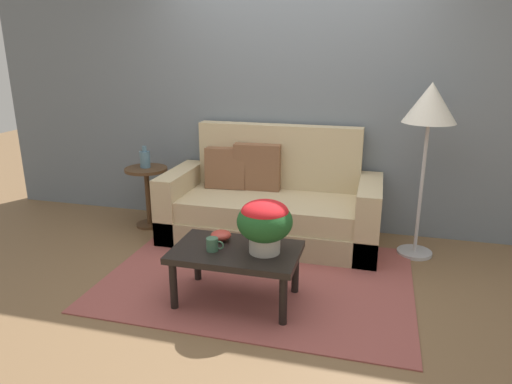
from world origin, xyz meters
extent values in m
plane|color=brown|center=(0.00, 0.00, 0.00)|extent=(14.00, 14.00, 0.00)
cube|color=slate|center=(0.00, 1.34, 1.43)|extent=(6.40, 0.12, 2.85)
cube|color=#994C47|center=(0.00, 0.04, 0.01)|extent=(2.35, 1.69, 0.01)
cube|color=tan|center=(-0.09, 0.81, 0.12)|extent=(1.98, 0.85, 0.24)
cube|color=tan|center=(-0.09, 0.79, 0.33)|extent=(1.58, 0.77, 0.19)
cube|color=tan|center=(-0.09, 1.16, 0.63)|extent=(1.58, 0.15, 0.83)
cube|color=tan|center=(-0.98, 0.81, 0.31)|extent=(0.20, 0.85, 0.63)
cube|color=tan|center=(0.80, 0.81, 0.31)|extent=(0.20, 0.85, 0.63)
cube|color=brown|center=(-0.58, 1.01, 0.63)|extent=(0.40, 0.21, 0.40)
cube|color=brown|center=(-0.27, 1.02, 0.65)|extent=(0.45, 0.16, 0.44)
cylinder|color=black|center=(-0.45, -0.54, 0.18)|extent=(0.05, 0.05, 0.36)
cylinder|color=black|center=(0.32, -0.54, 0.18)|extent=(0.05, 0.05, 0.36)
cylinder|color=black|center=(-0.45, -0.10, 0.18)|extent=(0.05, 0.05, 0.36)
cylinder|color=black|center=(0.32, -0.10, 0.18)|extent=(0.05, 0.05, 0.36)
cube|color=black|center=(-0.07, -0.32, 0.38)|extent=(0.88, 0.55, 0.05)
cylinder|color=#4C331E|center=(-1.37, 0.87, 0.01)|extent=(0.27, 0.27, 0.03)
cylinder|color=#4C331E|center=(-1.37, 0.87, 0.30)|extent=(0.05, 0.05, 0.56)
cylinder|color=#4C331E|center=(-1.37, 0.87, 0.60)|extent=(0.42, 0.42, 0.03)
cylinder|color=#B2B2B7|center=(1.22, 0.84, 0.01)|extent=(0.30, 0.30, 0.03)
cylinder|color=#B2B2B7|center=(1.22, 0.84, 0.60)|extent=(0.03, 0.03, 1.13)
cone|color=beige|center=(1.22, 0.84, 1.33)|extent=(0.43, 0.43, 0.32)
cylinder|color=#B7B2A8|center=(0.14, -0.32, 0.47)|extent=(0.21, 0.21, 0.13)
ellipsoid|color=#1E5123|center=(0.14, -0.32, 0.63)|extent=(0.38, 0.38, 0.28)
ellipsoid|color=red|center=(0.14, -0.32, 0.70)|extent=(0.32, 0.32, 0.15)
cylinder|color=#3D664C|center=(-0.22, -0.39, 0.45)|extent=(0.08, 0.08, 0.09)
torus|color=#3D664C|center=(-0.16, -0.39, 0.45)|extent=(0.06, 0.01, 0.06)
cylinder|color=#B2382D|center=(-0.22, -0.20, 0.41)|extent=(0.05, 0.05, 0.02)
ellipsoid|color=#B2382D|center=(-0.22, -0.20, 0.44)|extent=(0.15, 0.15, 0.07)
cylinder|color=slate|center=(-1.38, 0.88, 0.69)|extent=(0.10, 0.10, 0.16)
cylinder|color=slate|center=(-1.38, 0.88, 0.80)|extent=(0.05, 0.05, 0.05)
camera|label=1|loc=(0.84, -3.17, 1.74)|focal=32.72mm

